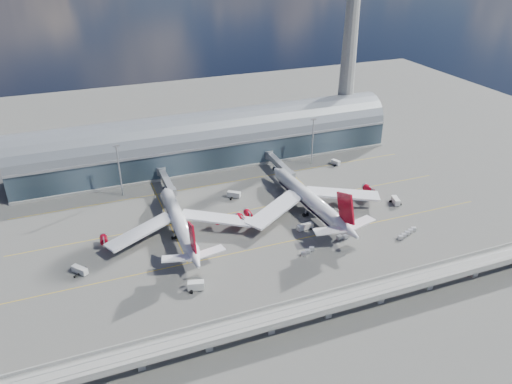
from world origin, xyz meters
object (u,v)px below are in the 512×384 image
object	(u,v)px
control_tower	(349,51)
airliner_right	(310,200)
floodlight_mast_left	(119,169)
cargo_train_1	(407,233)
airliner_left	(180,224)
cargo_train_0	(308,251)
floodlight_mast_right	(313,140)
service_truck_1	(196,286)
cargo_train_2	(342,237)
service_truck_3	(396,201)
service_truck_4	(336,162)
service_truck_5	(234,195)
service_truck_2	(305,227)
service_truck_0	(80,270)

from	to	relation	value
control_tower	airliner_right	xyz separation A→B (m)	(-59.48, -74.54, -45.69)
floodlight_mast_left	cargo_train_1	xyz separation A→B (m)	(104.38, -78.34, -12.82)
airliner_left	cargo_train_0	distance (m)	52.98
floodlight_mast_left	floodlight_mast_right	xyz separation A→B (m)	(100.00, 0.00, 0.00)
floodlight_mast_right	service_truck_1	distance (m)	118.93
cargo_train_1	cargo_train_2	bearing A→B (deg)	96.12
service_truck_3	service_truck_4	size ratio (longest dim) A/B	1.27
service_truck_5	cargo_train_2	bearing A→B (deg)	-113.53
control_tower	service_truck_2	xyz separation A→B (m)	(-67.97, -87.17, -50.31)
service_truck_3	cargo_train_2	size ratio (longest dim) A/B	1.26
control_tower	cargo_train_2	size ratio (longest dim) A/B	19.92
service_truck_0	service_truck_4	size ratio (longest dim) A/B	1.23
airliner_right	cargo_train_0	distance (m)	33.01
control_tower	cargo_train_0	xyz separation A→B (m)	(-74.78, -103.35, -50.82)
floodlight_mast_left	airliner_left	xyz separation A→B (m)	(17.14, -44.91, -7.84)
service_truck_2	service_truck_5	world-z (taller)	service_truck_5
service_truck_3	cargo_train_1	bearing A→B (deg)	-99.04
floodlight_mast_left	service_truck_5	size ratio (longest dim) A/B	4.06
airliner_left	service_truck_4	distance (m)	102.22
cargo_train_0	cargo_train_1	bearing A→B (deg)	-71.09
floodlight_mast_left	cargo_train_2	world-z (taller)	floodlight_mast_left
floodlight_mast_left	service_truck_4	distance (m)	112.34
service_truck_5	service_truck_4	bearing A→B (deg)	-40.26
service_truck_3	floodlight_mast_right	bearing A→B (deg)	122.28
service_truck_4	service_truck_1	bearing A→B (deg)	-167.11
control_tower	service_truck_1	distance (m)	170.52
service_truck_2	cargo_train_0	xyz separation A→B (m)	(-6.81, -16.18, -0.52)
airliner_right	service_truck_3	bearing A→B (deg)	-13.97
airliner_left	service_truck_5	distance (m)	39.47
service_truck_4	airliner_right	bearing A→B (deg)	-156.29
control_tower	floodlight_mast_right	size ratio (longest dim) A/B	4.01
floodlight_mast_right	service_truck_3	size ratio (longest dim) A/B	3.94
service_truck_0	service_truck_3	distance (m)	138.97
floodlight_mast_right	control_tower	bearing A→B (deg)	38.66
service_truck_1	service_truck_4	size ratio (longest dim) A/B	1.21
service_truck_2	service_truck_1	bearing A→B (deg)	105.90
floodlight_mast_right	airliner_left	distance (m)	94.58
airliner_left	service_truck_0	xyz separation A→B (m)	(-40.33, -11.80, -4.40)
service_truck_0	service_truck_5	world-z (taller)	service_truck_5
service_truck_1	airliner_left	bearing A→B (deg)	10.44
airliner_left	service_truck_2	distance (m)	52.08
airliner_left	cargo_train_1	distance (m)	93.56
service_truck_5	cargo_train_0	size ratio (longest dim) A/B	0.90
service_truck_1	service_truck_4	xyz separation A→B (m)	(97.60, 75.28, -0.31)
service_truck_4	cargo_train_2	xyz separation A→B (m)	(-33.58, -65.44, -0.49)
service_truck_4	service_truck_5	size ratio (longest dim) A/B	0.81
control_tower	cargo_train_0	distance (m)	137.31
floodlight_mast_left	cargo_train_0	distance (m)	97.30
control_tower	floodlight_mast_right	distance (m)	58.76
service_truck_1	cargo_train_2	world-z (taller)	service_truck_1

